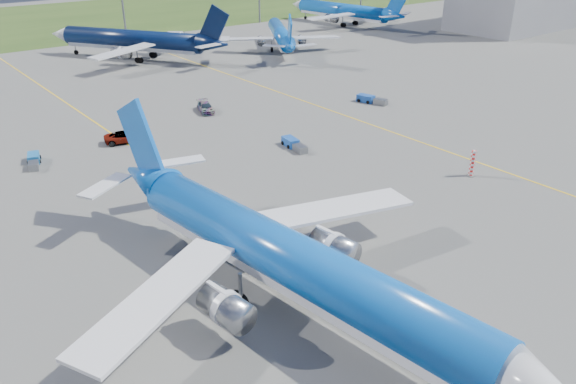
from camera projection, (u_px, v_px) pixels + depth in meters
ground at (352, 296)px, 42.36m from camera, size 400.00×400.00×0.00m
taxiway_lines at (179, 177)px, 62.10m from camera, size 60.25×160.00×0.02m
warning_post at (472, 163)px, 61.87m from camera, size 0.50×0.50×3.00m
bg_jet_n at (135, 59)px, 116.22m from camera, size 51.21×54.31×11.35m
bg_jet_ne at (281, 49)px, 125.52m from camera, size 42.46×45.42×9.52m
bg_jet_ene at (341, 25)px, 155.92m from camera, size 36.29×44.98×10.89m
main_airliner at (293, 308)px, 41.04m from camera, size 38.57×47.73×11.54m
service_car_b at (125, 137)px, 71.82m from camera, size 5.70×3.73×1.46m
service_car_c at (206, 107)px, 83.42m from camera, size 3.41×5.22×1.41m
baggage_tug_w at (294, 144)px, 70.07m from camera, size 1.99×4.81×1.05m
baggage_tug_c at (34, 161)px, 65.31m from camera, size 2.41×4.58×0.99m
baggage_tug_e at (371, 100)px, 87.70m from camera, size 2.60×5.14×1.12m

